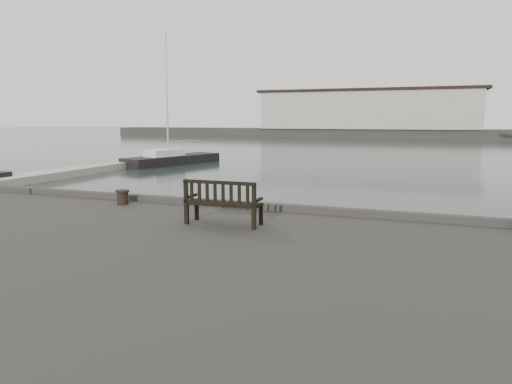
% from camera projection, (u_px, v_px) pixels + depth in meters
% --- Properties ---
extents(ground, '(400.00, 400.00, 0.00)m').
position_uv_depth(ground, '(265.00, 262.00, 13.04)').
color(ground, black).
rests_on(ground, ground).
extents(pontoon, '(2.00, 24.00, 0.50)m').
position_uv_depth(pontoon, '(19.00, 179.00, 29.06)').
color(pontoon, '#ACABA0').
rests_on(pontoon, ground).
extents(breakwater, '(140.00, 9.50, 12.20)m').
position_uv_depth(breakwater, '(382.00, 118.00, 99.24)').
color(breakwater, '#383530').
rests_on(breakwater, ground).
extents(bench, '(1.82, 0.65, 1.04)m').
position_uv_depth(bench, '(223.00, 211.00, 10.79)').
color(bench, black).
rests_on(bench, quay).
extents(bollard_left, '(0.52, 0.52, 0.42)m').
position_uv_depth(bollard_left, '(123.00, 197.00, 13.41)').
color(bollard_left, black).
rests_on(bollard_left, quay).
extents(yacht_d, '(5.37, 10.15, 12.31)m').
position_uv_depth(yacht_d, '(173.00, 162.00, 41.52)').
color(yacht_d, black).
rests_on(yacht_d, ground).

